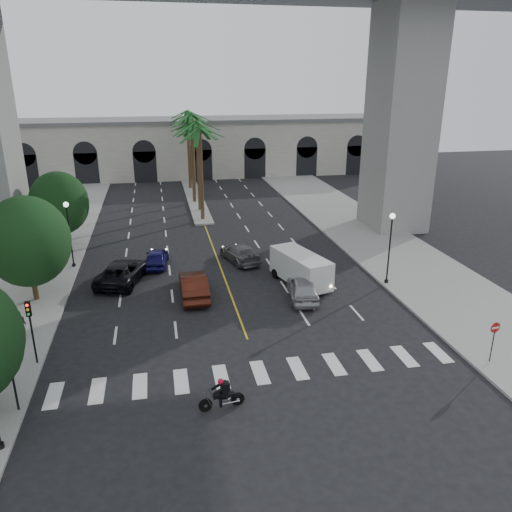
{
  "coord_description": "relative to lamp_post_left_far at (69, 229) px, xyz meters",
  "views": [
    {
      "loc": [
        -4.53,
        -23.02,
        14.19
      ],
      "look_at": [
        1.31,
        6.0,
        3.61
      ],
      "focal_mm": 35.0,
      "sensor_mm": 36.0,
      "label": 1
    }
  ],
  "objects": [
    {
      "name": "ground",
      "position": [
        11.4,
        -16.0,
        -3.22
      ],
      "size": [
        140.0,
        140.0,
        0.0
      ],
      "primitive_type": "plane",
      "color": "black",
      "rests_on": "ground"
    },
    {
      "name": "sidewalk_left",
      "position": [
        -3.6,
        -1.0,
        -3.15
      ],
      "size": [
        8.0,
        100.0,
        0.15
      ],
      "primitive_type": "cube",
      "color": "gray",
      "rests_on": "ground"
    },
    {
      "name": "sidewalk_right",
      "position": [
        26.4,
        -1.0,
        -3.15
      ],
      "size": [
        8.0,
        100.0,
        0.15
      ],
      "primitive_type": "cube",
      "color": "gray",
      "rests_on": "ground"
    },
    {
      "name": "median",
      "position": [
        11.4,
        22.0,
        -3.12
      ],
      "size": [
        2.0,
        24.0,
        0.2
      ],
      "primitive_type": "cube",
      "color": "gray",
      "rests_on": "ground"
    },
    {
      "name": "pier_building",
      "position": [
        11.4,
        39.0,
        1.04
      ],
      "size": [
        71.0,
        10.5,
        8.5
      ],
      "color": "silver",
      "rests_on": "ground"
    },
    {
      "name": "bridge",
      "position": [
        14.82,
        6.0,
        15.29
      ],
      "size": [
        75.0,
        13.0,
        26.0
      ],
      "color": "gray",
      "rests_on": "ground"
    },
    {
      "name": "palm_a",
      "position": [
        11.4,
        12.0,
        5.88
      ],
      "size": [
        3.2,
        3.2,
        10.3
      ],
      "color": "#47331E",
      "rests_on": "ground"
    },
    {
      "name": "palm_b",
      "position": [
        11.5,
        16.0,
        6.15
      ],
      "size": [
        3.2,
        3.2,
        10.6
      ],
      "color": "#47331E",
      "rests_on": "ground"
    },
    {
      "name": "palm_c",
      "position": [
        11.2,
        20.0,
        5.69
      ],
      "size": [
        3.2,
        3.2,
        10.1
      ],
      "color": "#47331E",
      "rests_on": "ground"
    },
    {
      "name": "palm_d",
      "position": [
        11.55,
        24.0,
        6.43
      ],
      "size": [
        3.2,
        3.2,
        10.9
      ],
      "color": "#47331E",
      "rests_on": "ground"
    },
    {
      "name": "palm_e",
      "position": [
        11.3,
        28.0,
        5.97
      ],
      "size": [
        3.2,
        3.2,
        10.4
      ],
      "color": "#47331E",
      "rests_on": "ground"
    },
    {
      "name": "palm_f",
      "position": [
        11.6,
        32.0,
        6.24
      ],
      "size": [
        3.2,
        3.2,
        10.7
      ],
      "color": "#47331E",
      "rests_on": "ground"
    },
    {
      "name": "street_tree_mid",
      "position": [
        -1.6,
        -6.0,
        0.99
      ],
      "size": [
        5.44,
        5.44,
        7.21
      ],
      "color": "#382616",
      "rests_on": "ground"
    },
    {
      "name": "street_tree_far",
      "position": [
        -1.6,
        6.0,
        0.68
      ],
      "size": [
        5.04,
        5.04,
        6.68
      ],
      "color": "#382616",
      "rests_on": "ground"
    },
    {
      "name": "lamp_post_left_far",
      "position": [
        0.0,
        0.0,
        0.0
      ],
      "size": [
        0.4,
        0.4,
        5.35
      ],
      "color": "black",
      "rests_on": "ground"
    },
    {
      "name": "lamp_post_right",
      "position": [
        22.8,
        -8.0,
        0.0
      ],
      "size": [
        0.4,
        0.4,
        5.35
      ],
      "color": "black",
      "rests_on": "ground"
    },
    {
      "name": "traffic_signal_near",
      "position": [
        0.1,
        -18.5,
        -0.71
      ],
      "size": [
        0.25,
        0.18,
        3.65
      ],
      "color": "black",
      "rests_on": "ground"
    },
    {
      "name": "traffic_signal_far",
      "position": [
        0.1,
        -14.5,
        -0.71
      ],
      "size": [
        0.25,
        0.18,
        3.65
      ],
      "color": "black",
      "rests_on": "ground"
    },
    {
      "name": "motorcycle_rider",
      "position": [
        9.17,
        -19.99,
        -2.52
      ],
      "size": [
        2.14,
        0.58,
        1.55
      ],
      "rotation": [
        0.0,
        0.0,
        0.12
      ],
      "color": "black",
      "rests_on": "ground"
    },
    {
      "name": "car_a",
      "position": [
        16.1,
        -9.18,
        -2.44
      ],
      "size": [
        2.57,
        4.84,
        1.57
      ],
      "primitive_type": "imported",
      "rotation": [
        0.0,
        0.0,
        2.98
      ],
      "color": "#9E9EA2",
      "rests_on": "ground"
    },
    {
      "name": "car_b",
      "position": [
        8.87,
        -7.43,
        -2.38
      ],
      "size": [
        1.82,
        5.12,
        1.68
      ],
      "primitive_type": "imported",
      "rotation": [
        0.0,
        0.0,
        3.15
      ],
      "color": "#41160D",
      "rests_on": "ground"
    },
    {
      "name": "car_c",
      "position": [
        3.94,
        -3.8,
        -2.42
      ],
      "size": [
        4.19,
        6.3,
        1.61
      ],
      "primitive_type": "imported",
      "rotation": [
        0.0,
        0.0,
        2.85
      ],
      "color": "black",
      "rests_on": "ground"
    },
    {
      "name": "car_d",
      "position": [
        13.17,
        -1.08,
        -2.51
      ],
      "size": [
        3.19,
        5.26,
        1.43
      ],
      "primitive_type": "imported",
      "rotation": [
        0.0,
        0.0,
        3.4
      ],
      "color": "slate",
      "rests_on": "ground"
    },
    {
      "name": "car_e",
      "position": [
        6.45,
        -0.87,
        -2.5
      ],
      "size": [
        2.15,
        4.4,
        1.45
      ],
      "primitive_type": "imported",
      "rotation": [
        0.0,
        0.0,
        3.03
      ],
      "color": "#131151",
      "rests_on": "ground"
    },
    {
      "name": "cargo_van",
      "position": [
        16.65,
        -6.81,
        -1.92
      ],
      "size": [
        3.49,
        5.84,
        2.34
      ],
      "rotation": [
        0.0,
        0.0,
        0.29
      ],
      "color": "silver",
      "rests_on": "ground"
    },
    {
      "name": "pedestrian_b",
      "position": [
        -1.33,
        -11.44,
        -2.26
      ],
      "size": [
        0.92,
        0.79,
        1.62
      ],
      "primitive_type": "imported",
      "rotation": [
        0.0,
        0.0,
        -0.26
      ],
      "color": "black",
      "rests_on": "sidewalk_left"
    },
    {
      "name": "do_not_enter_sign",
      "position": [
        23.41,
        -19.08,
        -1.46
      ],
      "size": [
        0.59,
        0.11,
        2.43
      ],
      "rotation": [
        0.0,
        0.0,
        0.14
      ],
      "color": "black",
      "rests_on": "ground"
    }
  ]
}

